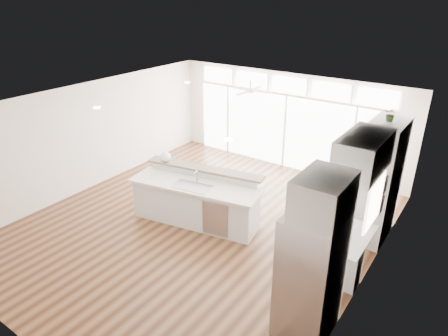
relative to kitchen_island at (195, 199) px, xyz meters
The scene contains 24 objects.
floor 0.60m from the kitchen_island, 14.74° to the right, with size 7.00×8.00×0.02m, color #422514.
ceiling 2.13m from the kitchen_island, 14.74° to the right, with size 7.00×8.00×0.02m, color white.
wall_back 4.04m from the kitchen_island, 87.75° to the left, with size 7.00×0.04×2.70m, color white.
wall_front 4.12m from the kitchen_island, 87.79° to the right, with size 7.00×0.04×2.70m, color white.
wall_left 3.43m from the kitchen_island, behind, with size 0.04×8.00×2.70m, color white.
wall_right 3.74m from the kitchen_island, ahead, with size 0.04×8.00×2.70m, color white.
glass_wall 3.93m from the kitchen_island, 87.71° to the left, with size 5.80×0.06×2.08m, color white.
transom_row 4.30m from the kitchen_island, 87.71° to the left, with size 5.90×0.06×0.40m, color white.
desk_window 3.75m from the kitchen_island, ahead, with size 0.04×0.85×0.85m, color white.
ceiling_fan 3.37m from the kitchen_island, 97.11° to the left, with size 1.16×1.16×0.32m, color white.
recessed_lights 2.12m from the kitchen_island, 45.57° to the left, with size 3.40×3.00×0.02m, color silver.
oven_cabinet 3.82m from the kitchen_island, 27.87° to the left, with size 0.64×1.20×2.50m, color silver.
desk_nook 3.30m from the kitchen_island, ahead, with size 0.72×1.30×0.76m, color silver.
upper_cabinets 3.78m from the kitchen_island, ahead, with size 0.64×1.30×0.64m, color silver.
refrigerator 3.58m from the kitchen_island, 23.07° to the right, with size 0.76×0.90×2.00m, color #A2A2A6.
fridge_cabinet 4.00m from the kitchen_island, 22.70° to the right, with size 0.64×0.90×0.60m, color silver.
framed_photos 3.81m from the kitchen_island, 13.66° to the left, with size 0.06×0.22×0.80m, color black.
kitchen_island is the anchor object (origin of this frame).
rug 3.03m from the kitchen_island, 15.79° to the left, with size 0.99×0.71×0.01m, color #341A10.
office_chair 2.49m from the kitchen_island, 15.28° to the left, with size 0.53×0.49×1.02m, color black.
fishbowl 1.24m from the kitchen_island, 167.96° to the left, with size 0.23×0.23×0.23m, color white.
monitor 3.24m from the kitchen_island, ahead, with size 0.08×0.50×0.42m, color black.
keyboard 3.05m from the kitchen_island, ahead, with size 0.11×0.28×0.01m, color silver.
potted_plant 4.28m from the kitchen_island, 27.87° to the left, with size 0.24×0.27×0.21m, color #355625.
Camera 1 is at (4.74, -5.84, 4.79)m, focal length 32.00 mm.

